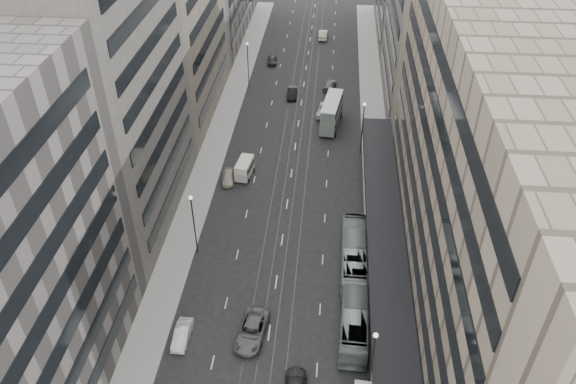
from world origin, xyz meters
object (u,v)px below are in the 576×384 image
(bus_near, at_px, (355,315))
(sedan_2, at_px, (252,331))
(sedan_1, at_px, (182,334))
(bus_far, at_px, (354,255))
(panel_van, at_px, (244,168))
(double_decker, at_px, (331,112))

(bus_near, xyz_separation_m, sedan_2, (-10.16, -2.21, -0.83))
(sedan_1, relative_size, sedan_2, 0.71)
(bus_far, bearing_deg, sedan_1, 35.31)
(bus_near, distance_m, bus_far, 8.61)
(panel_van, bearing_deg, sedan_1, -86.31)
(double_decker, height_order, panel_van, double_decker)
(panel_van, distance_m, sedan_2, 27.72)
(bus_far, relative_size, sedan_2, 2.11)
(sedan_2, bearing_deg, double_decker, 88.09)
(sedan_1, height_order, sedan_2, sedan_2)
(double_decker, bearing_deg, sedan_1, -99.69)
(bus_near, relative_size, double_decker, 1.36)
(double_decker, distance_m, panel_van, 18.81)
(bus_near, relative_size, panel_van, 2.75)
(double_decker, xyz_separation_m, sedan_2, (-6.84, -42.08, -1.67))
(bus_far, bearing_deg, sedan_2, 47.43)
(bus_far, relative_size, sedan_1, 2.96)
(panel_van, relative_size, sedan_1, 1.04)
(bus_near, xyz_separation_m, panel_van, (-14.91, 25.09, -0.23))
(bus_near, distance_m, panel_van, 29.19)
(bus_far, distance_m, sedan_1, 20.70)
(bus_near, height_order, bus_far, bus_far)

